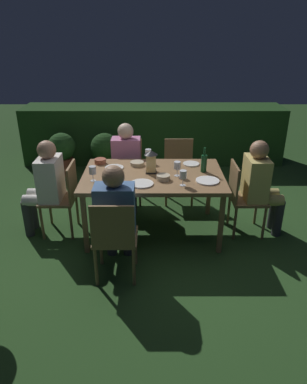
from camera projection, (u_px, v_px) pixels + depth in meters
ground_plane at (154, 231)px, 4.37m from camera, size 16.00×16.00×0.00m
dining_table at (154, 179)px, 4.07m from camera, size 1.61×1.04×0.75m
chair_head_near at (64, 195)px, 4.16m from camera, size 0.40×0.42×0.87m
person_in_cream at (46, 183)px, 4.10m from camera, size 0.48×0.38×1.15m
chair_side_left_a at (115, 237)px, 3.34m from camera, size 0.42×0.40×0.87m
person_in_blue at (116, 213)px, 3.45m from camera, size 0.38×0.47×1.15m
chair_side_right_a at (128, 168)px, 4.99m from camera, size 0.42×0.40×0.87m
person_in_pink at (127, 162)px, 4.75m from camera, size 0.38×0.47×1.15m
chair_side_right_b at (179, 168)px, 4.99m from camera, size 0.42×0.40×0.87m
chair_head_far at (243, 195)px, 4.16m from camera, size 0.40×0.42×0.87m
person_in_mustard at (261, 183)px, 4.10m from camera, size 0.48×0.38×1.15m
lantern_centerpiece at (152, 160)px, 4.04m from camera, size 0.15×0.15×0.27m
green_bottle_on_table at (204, 163)px, 4.07m from camera, size 0.07×0.07×0.29m
wine_glass_a at (149, 153)px, 4.35m from camera, size 0.08×0.08×0.17m
wine_glass_b at (178, 166)px, 3.95m from camera, size 0.08×0.08×0.17m
wine_glass_c at (93, 171)px, 3.82m from camera, size 0.08×0.08×0.17m
wine_glass_d at (184, 175)px, 3.71m from camera, size 0.08×0.08×0.17m
plate_a at (192, 164)px, 4.33m from camera, size 0.20×0.20×0.01m
plate_b at (208, 181)px, 3.85m from camera, size 0.26×0.26×0.01m
plate_c at (142, 184)px, 3.78m from camera, size 0.25×0.25×0.01m
plate_d at (115, 168)px, 4.21m from camera, size 0.22×0.22×0.01m
bowl_olives at (138, 163)px, 4.30m from camera, size 0.17×0.17×0.05m
bowl_bread at (119, 183)px, 3.73m from camera, size 0.11×0.11×0.06m
bowl_salad at (164, 177)px, 3.88m from camera, size 0.15×0.15×0.06m
bowl_dip at (101, 161)px, 4.36m from camera, size 0.14×0.14×0.06m
hedge_backdrop at (154, 134)px, 6.54m from camera, size 4.66×0.77×1.00m
potted_plant_by_hedge at (63, 151)px, 5.92m from camera, size 0.46×0.46×0.71m
potted_plant_corner at (105, 151)px, 5.91m from camera, size 0.47×0.47×0.71m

